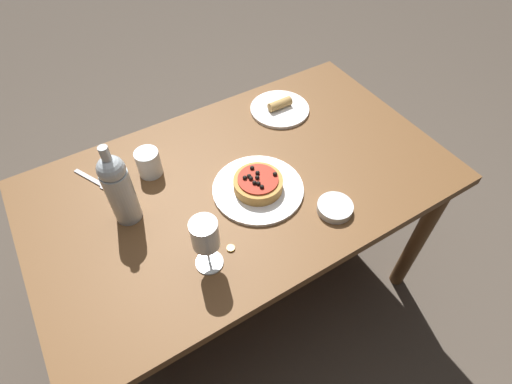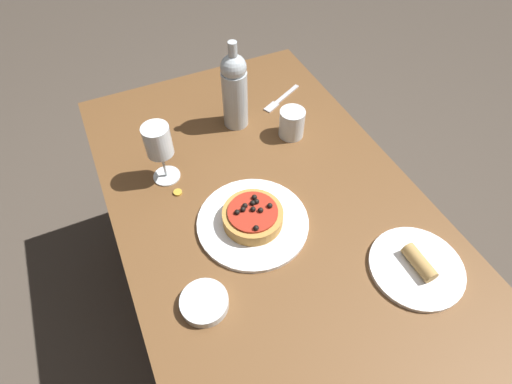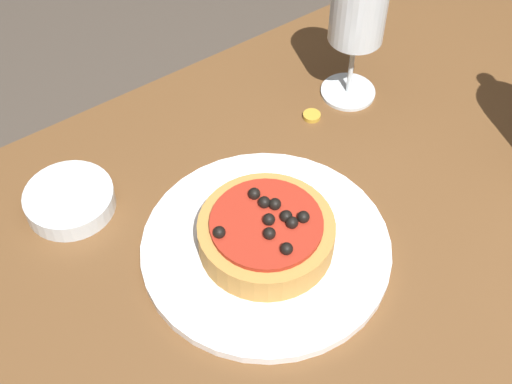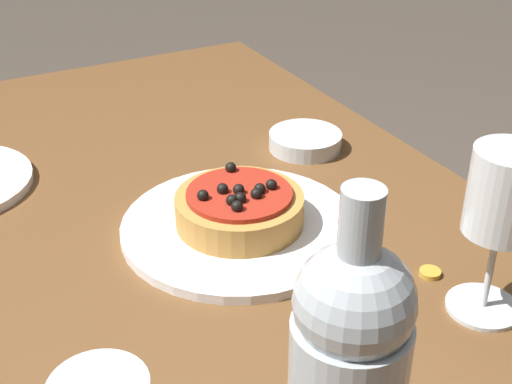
{
  "view_description": "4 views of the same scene",
  "coord_description": "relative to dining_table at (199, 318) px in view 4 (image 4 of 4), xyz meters",
  "views": [
    {
      "loc": [
        -0.41,
        -0.77,
        1.7
      ],
      "look_at": [
        -0.01,
        -0.11,
        0.79
      ],
      "focal_mm": 28.0,
      "sensor_mm": 36.0,
      "label": 1
    },
    {
      "loc": [
        0.56,
        -0.31,
        1.59
      ],
      "look_at": [
        -0.02,
        -0.04,
        0.8
      ],
      "focal_mm": 28.0,
      "sensor_mm": 36.0,
      "label": 2
    },
    {
      "loc": [
        0.3,
        0.32,
        1.41
      ],
      "look_at": [
        0.02,
        -0.09,
        0.82
      ],
      "focal_mm": 50.0,
      "sensor_mm": 36.0,
      "label": 3
    },
    {
      "loc": [
        -0.63,
        0.26,
        1.21
      ],
      "look_at": [
        0.02,
        -0.09,
        0.78
      ],
      "focal_mm": 50.0,
      "sensor_mm": 36.0,
      "label": 4
    }
  ],
  "objects": [
    {
      "name": "wine_glass",
      "position": [
        -0.23,
        -0.22,
        0.23
      ],
      "size": [
        0.08,
        0.08,
        0.18
      ],
      "color": "silver",
      "rests_on": "dining_table"
    },
    {
      "name": "pizza",
      "position": [
        0.02,
        -0.07,
        0.13
      ],
      "size": [
        0.15,
        0.15,
        0.05
      ],
      "color": "#BC843D",
      "rests_on": "dinner_plate"
    },
    {
      "name": "dining_table",
      "position": [
        0.0,
        0.0,
        0.0
      ],
      "size": [
        1.36,
        0.8,
        0.74
      ],
      "color": "brown",
      "rests_on": "ground_plane"
    },
    {
      "name": "side_bowl",
      "position": [
        0.18,
        -0.26,
        0.11
      ],
      "size": [
        0.11,
        0.11,
        0.02
      ],
      "color": "silver",
      "rests_on": "dining_table"
    },
    {
      "name": "bottle_cap",
      "position": [
        -0.16,
        -0.21,
        0.1
      ],
      "size": [
        0.02,
        0.02,
        0.01
      ],
      "color": "gold",
      "rests_on": "dining_table"
    },
    {
      "name": "dinner_plate",
      "position": [
        0.02,
        -0.07,
        0.1
      ],
      "size": [
        0.29,
        0.29,
        0.01
      ],
      "color": "white",
      "rests_on": "dining_table"
    }
  ]
}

